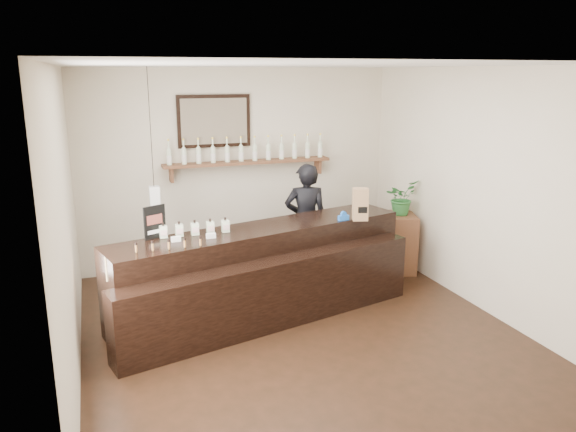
# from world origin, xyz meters

# --- Properties ---
(ground) EXTENTS (5.00, 5.00, 0.00)m
(ground) POSITION_xyz_m (0.00, 0.00, 0.00)
(ground) COLOR black
(ground) RESTS_ON ground
(room_shell) EXTENTS (5.00, 5.00, 5.00)m
(room_shell) POSITION_xyz_m (0.00, 0.00, 1.70)
(room_shell) COLOR beige
(room_shell) RESTS_ON ground
(back_wall_decor) EXTENTS (2.66, 0.96, 1.69)m
(back_wall_decor) POSITION_xyz_m (-0.15, 2.37, 1.76)
(back_wall_decor) COLOR brown
(back_wall_decor) RESTS_ON ground
(counter) EXTENTS (3.66, 1.82, 1.18)m
(counter) POSITION_xyz_m (-0.22, 0.57, 0.47)
(counter) COLOR black
(counter) RESTS_ON ground
(promo_sign) EXTENTS (0.24, 0.13, 0.36)m
(promo_sign) POSITION_xyz_m (-1.41, 0.67, 1.19)
(promo_sign) COLOR black
(promo_sign) RESTS_ON counter
(paper_bag) EXTENTS (0.21, 0.18, 0.39)m
(paper_bag) POSITION_xyz_m (1.00, 0.63, 1.20)
(paper_bag) COLOR olive
(paper_bag) RESTS_ON counter
(tape_dispenser) EXTENTS (0.14, 0.07, 0.11)m
(tape_dispenser) POSITION_xyz_m (0.81, 0.68, 1.05)
(tape_dispenser) COLOR blue
(tape_dispenser) RESTS_ON counter
(side_cabinet) EXTENTS (0.56, 0.66, 0.82)m
(side_cabinet) POSITION_xyz_m (2.00, 1.36, 0.41)
(side_cabinet) COLOR brown
(side_cabinet) RESTS_ON ground
(potted_plant) EXTENTS (0.56, 0.53, 0.48)m
(potted_plant) POSITION_xyz_m (2.00, 1.36, 1.06)
(potted_plant) COLOR #2B6D30
(potted_plant) RESTS_ON side_cabinet
(shopkeeper) EXTENTS (0.74, 0.58, 1.78)m
(shopkeeper) POSITION_xyz_m (0.66, 1.55, 0.89)
(shopkeeper) COLOR black
(shopkeeper) RESTS_ON ground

